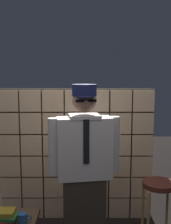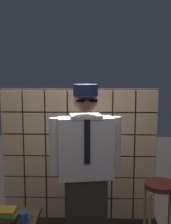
{
  "view_description": "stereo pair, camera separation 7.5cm",
  "coord_description": "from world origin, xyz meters",
  "px_view_note": "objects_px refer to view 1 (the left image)",
  "views": [
    {
      "loc": [
        0.12,
        -2.22,
        1.91
      ],
      "look_at": [
        0.11,
        0.51,
        1.52
      ],
      "focal_mm": 45.09,
      "sensor_mm": 36.0,
      "label": 1
    },
    {
      "loc": [
        0.2,
        -2.22,
        1.91
      ],
      "look_at": [
        0.11,
        0.51,
        1.52
      ],
      "focal_mm": 45.09,
      "sensor_mm": 36.0,
      "label": 2
    }
  ],
  "objects_px": {
    "coffee_mug": "(24,218)",
    "book_stack": "(5,216)",
    "bar_stool": "(160,201)",
    "standing_person": "(86,170)"
  },
  "relations": [
    {
      "from": "bar_stool",
      "to": "book_stack",
      "type": "distance_m",
      "value": 1.56
    },
    {
      "from": "coffee_mug",
      "to": "standing_person",
      "type": "bearing_deg",
      "value": 31.07
    },
    {
      "from": "book_stack",
      "to": "coffee_mug",
      "type": "relative_size",
      "value": 1.96
    },
    {
      "from": "standing_person",
      "to": "coffee_mug",
      "type": "distance_m",
      "value": 0.73
    },
    {
      "from": "coffee_mug",
      "to": "book_stack",
      "type": "bearing_deg",
      "value": 167.84
    },
    {
      "from": "bar_stool",
      "to": "coffee_mug",
      "type": "distance_m",
      "value": 1.39
    },
    {
      "from": "book_stack",
      "to": "bar_stool",
      "type": "bearing_deg",
      "value": 13.45
    },
    {
      "from": "standing_person",
      "to": "book_stack",
      "type": "bearing_deg",
      "value": -167.4
    },
    {
      "from": "standing_person",
      "to": "book_stack",
      "type": "xyz_separation_m",
      "value": [
        -0.74,
        -0.29,
        -0.33
      ]
    },
    {
      "from": "standing_person",
      "to": "book_stack",
      "type": "distance_m",
      "value": 0.86
    }
  ]
}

